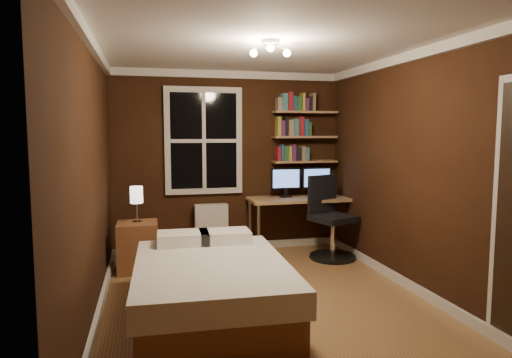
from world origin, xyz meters
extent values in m
plane|color=brown|center=(0.00, 0.00, 0.00)|extent=(4.20, 4.20, 0.00)
cube|color=black|center=(0.00, 2.10, 1.25)|extent=(3.20, 0.04, 2.50)
cube|color=black|center=(-1.60, 0.00, 1.25)|extent=(0.04, 4.20, 2.50)
cube|color=black|center=(1.60, 0.00, 1.25)|extent=(0.04, 4.20, 2.50)
cube|color=white|center=(0.00, 0.00, 2.50)|extent=(3.20, 4.20, 0.02)
cube|color=silver|center=(-0.35, 2.06, 1.55)|extent=(1.06, 0.06, 1.46)
cube|color=#9C754B|center=(1.08, 1.98, 1.25)|extent=(0.92, 0.22, 0.03)
cube|color=#9C754B|center=(1.08, 1.98, 1.60)|extent=(0.92, 0.22, 0.03)
cube|color=#9C754B|center=(1.08, 1.98, 1.95)|extent=(0.92, 0.22, 0.03)
cube|color=brown|center=(-0.57, -0.20, 0.15)|extent=(1.33, 1.86, 0.29)
cube|color=silver|center=(-0.57, -0.20, 0.40)|extent=(1.41, 1.91, 0.22)
cube|color=white|center=(-0.77, 0.51, 0.57)|extent=(0.54, 0.38, 0.13)
cube|color=white|center=(-0.33, 0.50, 0.57)|extent=(0.54, 0.38, 0.13)
cube|color=brown|center=(-1.24, 1.37, 0.30)|extent=(0.48, 0.48, 0.59)
cube|color=silver|center=(-0.27, 1.98, 0.34)|extent=(0.45, 0.16, 0.68)
cube|color=#9C754B|center=(1.03, 1.78, 0.74)|extent=(1.60, 0.60, 0.04)
cylinder|color=beige|center=(0.29, 1.52, 0.36)|extent=(0.04, 0.04, 0.72)
cylinder|color=beige|center=(1.78, 1.52, 0.36)|extent=(0.04, 0.04, 0.72)
cylinder|color=beige|center=(0.29, 2.04, 0.36)|extent=(0.04, 0.04, 0.72)
cylinder|color=beige|center=(1.78, 2.04, 0.36)|extent=(0.04, 0.04, 0.72)
cylinder|color=black|center=(1.25, 1.31, 0.03)|extent=(0.60, 0.60, 0.05)
cylinder|color=silver|center=(1.25, 1.31, 0.28)|extent=(0.07, 0.07, 0.45)
cube|color=black|center=(1.25, 1.31, 0.54)|extent=(0.63, 0.63, 0.08)
cube|color=black|center=(1.17, 1.52, 0.84)|extent=(0.46, 0.22, 0.51)
camera|label=1|loc=(-1.12, -4.19, 1.67)|focal=32.00mm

